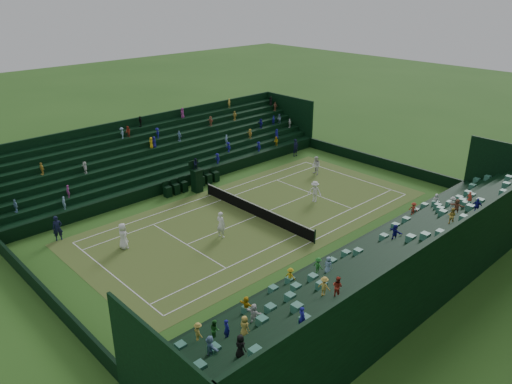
# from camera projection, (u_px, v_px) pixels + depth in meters

# --- Properties ---
(ground) EXTENTS (160.00, 160.00, 0.00)m
(ground) POSITION_uv_depth(u_px,v_px,m) (256.00, 216.00, 37.56)
(ground) COLOR #2C5A1C
(ground) RESTS_ON ground
(court_surface) EXTENTS (12.97, 26.77, 0.01)m
(court_surface) POSITION_uv_depth(u_px,v_px,m) (256.00, 216.00, 37.55)
(court_surface) COLOR #396D24
(court_surface) RESTS_ON ground
(perimeter_wall_north) EXTENTS (17.17, 0.20, 1.00)m
(perimeter_wall_north) POSITION_uv_depth(u_px,v_px,m) (378.00, 162.00, 47.37)
(perimeter_wall_north) COLOR black
(perimeter_wall_north) RESTS_ON ground
(perimeter_wall_south) EXTENTS (17.17, 0.20, 1.00)m
(perimeter_wall_south) POSITION_uv_depth(u_px,v_px,m) (45.00, 295.00, 27.35)
(perimeter_wall_south) COLOR black
(perimeter_wall_south) RESTS_ON ground
(perimeter_wall_east) EXTENTS (0.20, 31.77, 1.00)m
(perimeter_wall_east) POSITION_uv_depth(u_px,v_px,m) (347.00, 252.00, 31.67)
(perimeter_wall_east) COLOR black
(perimeter_wall_east) RESTS_ON ground
(perimeter_wall_west) EXTENTS (0.20, 31.77, 1.00)m
(perimeter_wall_west) POSITION_uv_depth(u_px,v_px,m) (189.00, 180.00, 43.05)
(perimeter_wall_west) COLOR black
(perimeter_wall_west) RESTS_ON ground
(north_grandstand) EXTENTS (6.60, 32.00, 4.90)m
(north_grandstand) POSITION_uv_depth(u_px,v_px,m) (408.00, 262.00, 28.46)
(north_grandstand) COLOR black
(north_grandstand) RESTS_ON ground
(south_grandstand) EXTENTS (6.60, 32.00, 4.90)m
(south_grandstand) POSITION_uv_depth(u_px,v_px,m) (161.00, 157.00, 45.45)
(south_grandstand) COLOR black
(south_grandstand) RESTS_ON ground
(tennis_net) EXTENTS (11.67, 0.10, 1.06)m
(tennis_net) POSITION_uv_depth(u_px,v_px,m) (256.00, 210.00, 37.35)
(tennis_net) COLOR black
(tennis_net) RESTS_ON ground
(umpire_chair) EXTENTS (0.94, 0.94, 2.96)m
(umpire_chair) POSITION_uv_depth(u_px,v_px,m) (197.00, 177.00, 41.54)
(umpire_chair) COLOR black
(umpire_chair) RESTS_ON ground
(courtside_chairs) EXTENTS (0.58, 5.55, 1.26)m
(courtside_chairs) POSITION_uv_depth(u_px,v_px,m) (192.00, 183.00, 42.41)
(courtside_chairs) COLOR black
(courtside_chairs) RESTS_ON ground
(player_near_west) EXTENTS (0.90, 0.59, 1.81)m
(player_near_west) POSITION_uv_depth(u_px,v_px,m) (123.00, 236.00, 32.75)
(player_near_west) COLOR white
(player_near_west) RESTS_ON ground
(player_near_east) EXTENTS (0.78, 0.61, 1.92)m
(player_near_east) POSITION_uv_depth(u_px,v_px,m) (221.00, 224.00, 34.19)
(player_near_east) COLOR white
(player_near_east) RESTS_ON ground
(player_far_west) EXTENTS (0.98, 0.85, 1.71)m
(player_far_west) POSITION_uv_depth(u_px,v_px,m) (316.00, 166.00, 45.37)
(player_far_west) COLOR white
(player_far_west) RESTS_ON ground
(player_far_east) EXTENTS (1.28, 0.99, 1.75)m
(player_far_east) POSITION_uv_depth(u_px,v_px,m) (315.00, 192.00, 39.73)
(player_far_east) COLOR white
(player_far_east) RESTS_ON ground
(line_judge_north) EXTENTS (0.43, 0.65, 1.78)m
(line_judge_north) POSITION_uv_depth(u_px,v_px,m) (296.00, 148.00, 50.15)
(line_judge_north) COLOR black
(line_judge_north) RESTS_ON ground
(line_judge_south) EXTENTS (0.59, 0.75, 1.78)m
(line_judge_south) POSITION_uv_depth(u_px,v_px,m) (58.00, 228.00, 33.81)
(line_judge_south) COLOR black
(line_judge_south) RESTS_ON ground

